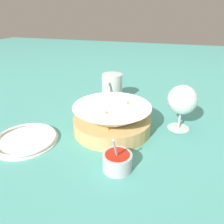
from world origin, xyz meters
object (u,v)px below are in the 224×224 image
Objects in this scene: wine_glass at (182,101)px; sauce_cup at (117,161)px; beer_mug at (112,89)px; side_plate at (26,139)px; food_basket at (112,120)px.

sauce_cup is at bearing -29.16° from wine_glass.
wine_glass is at bearing 150.84° from sauce_cup.
side_plate is (0.38, -0.16, -0.05)m from beer_mug.
beer_mug reaches higher than sauce_cup.
food_basket is at bearing -159.77° from sauce_cup.
food_basket is 1.92× the size of beer_mug.
food_basket is at bearing 16.51° from beer_mug.
side_plate is at bearing -59.03° from food_basket.
food_basket reaches higher than side_plate.
sauce_cup is 0.30m from wine_glass.
beer_mug reaches higher than food_basket.
wine_glass is (-0.26, 0.14, 0.07)m from sauce_cup.
wine_glass is 1.16× the size of beer_mug.
food_basket is 1.30× the size of side_plate.
sauce_cup reaches higher than food_basket.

